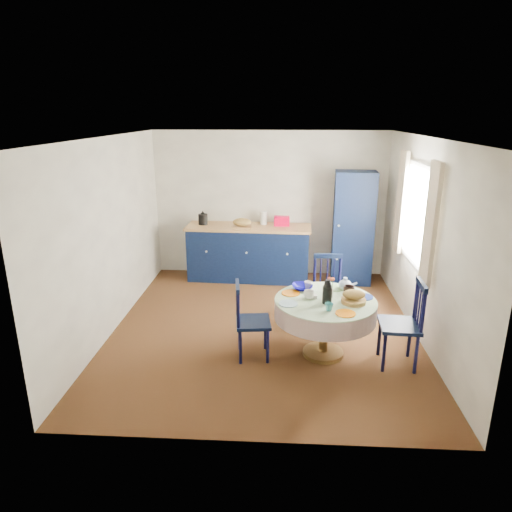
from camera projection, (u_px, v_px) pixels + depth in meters
The scene contains 17 objects.
floor at pixel (264, 327), 6.18m from camera, with size 4.50×4.50×0.00m, color black.
ceiling at pixel (265, 137), 5.42m from camera, with size 4.50×4.50×0.00m, color white.
wall_back at pixel (270, 204), 7.94m from camera, with size 4.00×0.02×2.50m, color white.
wall_left at pixel (111, 236), 5.91m from camera, with size 0.02×4.50×2.50m, color white.
wall_right at pixel (424, 241), 5.69m from camera, with size 0.02×4.50×2.50m, color white.
window at pixel (416, 214), 5.89m from camera, with size 0.10×1.74×1.45m.
kitchen_counter at pixel (249, 252), 7.86m from camera, with size 2.14×0.75×1.18m.
pantry_cabinet at pixel (353, 228), 7.58m from camera, with size 0.69×0.52×1.88m.
dining_table at pixel (326, 309), 5.31m from camera, with size 1.18×1.18×0.99m.
chair_left at pixel (250, 320), 5.31m from camera, with size 0.44×0.46×0.92m.
chair_far at pixel (328, 290), 6.16m from camera, with size 0.44×0.42×0.96m.
chair_right at pixel (403, 323), 5.13m from camera, with size 0.46×0.48×1.02m.
mug_a at pixel (309, 295), 5.30m from camera, with size 0.12×0.12×0.10m, color silver.
mug_b at pixel (329, 307), 4.98m from camera, with size 0.09×0.09×0.09m, color #2F717A.
mug_c at pixel (349, 290), 5.42m from camera, with size 0.13×0.13×0.11m, color black.
mug_d at pixel (308, 285), 5.59m from camera, with size 0.10×0.10×0.09m, color silver.
cobalt_bowl at pixel (302, 287), 5.57m from camera, with size 0.25×0.25×0.06m, color #09077B.
Camera 1 is at (0.22, -5.59, 2.79)m, focal length 32.00 mm.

